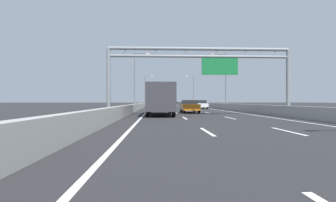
# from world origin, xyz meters

# --- Properties ---
(ground_plane) EXTENTS (260.00, 260.00, 0.00)m
(ground_plane) POSITION_xyz_m (0.00, 100.00, 0.00)
(ground_plane) COLOR #262628
(lane_dash_left_1) EXTENTS (0.16, 3.00, 0.01)m
(lane_dash_left_1) POSITION_xyz_m (-1.80, 12.50, 0.01)
(lane_dash_left_1) COLOR white
(lane_dash_left_1) RESTS_ON ground_plane
(lane_dash_left_2) EXTENTS (0.16, 3.00, 0.01)m
(lane_dash_left_2) POSITION_xyz_m (-1.80, 21.50, 0.01)
(lane_dash_left_2) COLOR white
(lane_dash_left_2) RESTS_ON ground_plane
(lane_dash_left_3) EXTENTS (0.16, 3.00, 0.01)m
(lane_dash_left_3) POSITION_xyz_m (-1.80, 30.50, 0.01)
(lane_dash_left_3) COLOR white
(lane_dash_left_3) RESTS_ON ground_plane
(lane_dash_left_4) EXTENTS (0.16, 3.00, 0.01)m
(lane_dash_left_4) POSITION_xyz_m (-1.80, 39.50, 0.01)
(lane_dash_left_4) COLOR white
(lane_dash_left_4) RESTS_ON ground_plane
(lane_dash_left_5) EXTENTS (0.16, 3.00, 0.01)m
(lane_dash_left_5) POSITION_xyz_m (-1.80, 48.50, 0.01)
(lane_dash_left_5) COLOR white
(lane_dash_left_5) RESTS_ON ground_plane
(lane_dash_left_6) EXTENTS (0.16, 3.00, 0.01)m
(lane_dash_left_6) POSITION_xyz_m (-1.80, 57.50, 0.01)
(lane_dash_left_6) COLOR white
(lane_dash_left_6) RESTS_ON ground_plane
(lane_dash_left_7) EXTENTS (0.16, 3.00, 0.01)m
(lane_dash_left_7) POSITION_xyz_m (-1.80, 66.50, 0.01)
(lane_dash_left_7) COLOR white
(lane_dash_left_7) RESTS_ON ground_plane
(lane_dash_left_8) EXTENTS (0.16, 3.00, 0.01)m
(lane_dash_left_8) POSITION_xyz_m (-1.80, 75.50, 0.01)
(lane_dash_left_8) COLOR white
(lane_dash_left_8) RESTS_ON ground_plane
(lane_dash_left_9) EXTENTS (0.16, 3.00, 0.01)m
(lane_dash_left_9) POSITION_xyz_m (-1.80, 84.50, 0.01)
(lane_dash_left_9) COLOR white
(lane_dash_left_9) RESTS_ON ground_plane
(lane_dash_left_10) EXTENTS (0.16, 3.00, 0.01)m
(lane_dash_left_10) POSITION_xyz_m (-1.80, 93.50, 0.01)
(lane_dash_left_10) COLOR white
(lane_dash_left_10) RESTS_ON ground_plane
(lane_dash_left_11) EXTENTS (0.16, 3.00, 0.01)m
(lane_dash_left_11) POSITION_xyz_m (-1.80, 102.50, 0.01)
(lane_dash_left_11) COLOR white
(lane_dash_left_11) RESTS_ON ground_plane
(lane_dash_left_12) EXTENTS (0.16, 3.00, 0.01)m
(lane_dash_left_12) POSITION_xyz_m (-1.80, 111.50, 0.01)
(lane_dash_left_12) COLOR white
(lane_dash_left_12) RESTS_ON ground_plane
(lane_dash_left_13) EXTENTS (0.16, 3.00, 0.01)m
(lane_dash_left_13) POSITION_xyz_m (-1.80, 120.50, 0.01)
(lane_dash_left_13) COLOR white
(lane_dash_left_13) RESTS_ON ground_plane
(lane_dash_left_14) EXTENTS (0.16, 3.00, 0.01)m
(lane_dash_left_14) POSITION_xyz_m (-1.80, 129.50, 0.01)
(lane_dash_left_14) COLOR white
(lane_dash_left_14) RESTS_ON ground_plane
(lane_dash_left_15) EXTENTS (0.16, 3.00, 0.01)m
(lane_dash_left_15) POSITION_xyz_m (-1.80, 138.50, 0.01)
(lane_dash_left_15) COLOR white
(lane_dash_left_15) RESTS_ON ground_plane
(lane_dash_left_16) EXTENTS (0.16, 3.00, 0.01)m
(lane_dash_left_16) POSITION_xyz_m (-1.80, 147.50, 0.01)
(lane_dash_left_16) COLOR white
(lane_dash_left_16) RESTS_ON ground_plane
(lane_dash_left_17) EXTENTS (0.16, 3.00, 0.01)m
(lane_dash_left_17) POSITION_xyz_m (-1.80, 156.50, 0.01)
(lane_dash_left_17) COLOR white
(lane_dash_left_17) RESTS_ON ground_plane
(lane_dash_right_1) EXTENTS (0.16, 3.00, 0.01)m
(lane_dash_right_1) POSITION_xyz_m (1.80, 12.50, 0.01)
(lane_dash_right_1) COLOR white
(lane_dash_right_1) RESTS_ON ground_plane
(lane_dash_right_2) EXTENTS (0.16, 3.00, 0.01)m
(lane_dash_right_2) POSITION_xyz_m (1.80, 21.50, 0.01)
(lane_dash_right_2) COLOR white
(lane_dash_right_2) RESTS_ON ground_plane
(lane_dash_right_3) EXTENTS (0.16, 3.00, 0.01)m
(lane_dash_right_3) POSITION_xyz_m (1.80, 30.50, 0.01)
(lane_dash_right_3) COLOR white
(lane_dash_right_3) RESTS_ON ground_plane
(lane_dash_right_4) EXTENTS (0.16, 3.00, 0.01)m
(lane_dash_right_4) POSITION_xyz_m (1.80, 39.50, 0.01)
(lane_dash_right_4) COLOR white
(lane_dash_right_4) RESTS_ON ground_plane
(lane_dash_right_5) EXTENTS (0.16, 3.00, 0.01)m
(lane_dash_right_5) POSITION_xyz_m (1.80, 48.50, 0.01)
(lane_dash_right_5) COLOR white
(lane_dash_right_5) RESTS_ON ground_plane
(lane_dash_right_6) EXTENTS (0.16, 3.00, 0.01)m
(lane_dash_right_6) POSITION_xyz_m (1.80, 57.50, 0.01)
(lane_dash_right_6) COLOR white
(lane_dash_right_6) RESTS_ON ground_plane
(lane_dash_right_7) EXTENTS (0.16, 3.00, 0.01)m
(lane_dash_right_7) POSITION_xyz_m (1.80, 66.50, 0.01)
(lane_dash_right_7) COLOR white
(lane_dash_right_7) RESTS_ON ground_plane
(lane_dash_right_8) EXTENTS (0.16, 3.00, 0.01)m
(lane_dash_right_8) POSITION_xyz_m (1.80, 75.50, 0.01)
(lane_dash_right_8) COLOR white
(lane_dash_right_8) RESTS_ON ground_plane
(lane_dash_right_9) EXTENTS (0.16, 3.00, 0.01)m
(lane_dash_right_9) POSITION_xyz_m (1.80, 84.50, 0.01)
(lane_dash_right_9) COLOR white
(lane_dash_right_9) RESTS_ON ground_plane
(lane_dash_right_10) EXTENTS (0.16, 3.00, 0.01)m
(lane_dash_right_10) POSITION_xyz_m (1.80, 93.50, 0.01)
(lane_dash_right_10) COLOR white
(lane_dash_right_10) RESTS_ON ground_plane
(lane_dash_right_11) EXTENTS (0.16, 3.00, 0.01)m
(lane_dash_right_11) POSITION_xyz_m (1.80, 102.50, 0.01)
(lane_dash_right_11) COLOR white
(lane_dash_right_11) RESTS_ON ground_plane
(lane_dash_right_12) EXTENTS (0.16, 3.00, 0.01)m
(lane_dash_right_12) POSITION_xyz_m (1.80, 111.50, 0.01)
(lane_dash_right_12) COLOR white
(lane_dash_right_12) RESTS_ON ground_plane
(lane_dash_right_13) EXTENTS (0.16, 3.00, 0.01)m
(lane_dash_right_13) POSITION_xyz_m (1.80, 120.50, 0.01)
(lane_dash_right_13) COLOR white
(lane_dash_right_13) RESTS_ON ground_plane
(lane_dash_right_14) EXTENTS (0.16, 3.00, 0.01)m
(lane_dash_right_14) POSITION_xyz_m (1.80, 129.50, 0.01)
(lane_dash_right_14) COLOR white
(lane_dash_right_14) RESTS_ON ground_plane
(lane_dash_right_15) EXTENTS (0.16, 3.00, 0.01)m
(lane_dash_right_15) POSITION_xyz_m (1.80, 138.50, 0.01)
(lane_dash_right_15) COLOR white
(lane_dash_right_15) RESTS_ON ground_plane
(lane_dash_right_16) EXTENTS (0.16, 3.00, 0.01)m
(lane_dash_right_16) POSITION_xyz_m (1.80, 147.50, 0.01)
(lane_dash_right_16) COLOR white
(lane_dash_right_16) RESTS_ON ground_plane
(lane_dash_right_17) EXTENTS (0.16, 3.00, 0.01)m
(lane_dash_right_17) POSITION_xyz_m (1.80, 156.50, 0.01)
(lane_dash_right_17) COLOR white
(lane_dash_right_17) RESTS_ON ground_plane
(edge_line_left) EXTENTS (0.16, 176.00, 0.01)m
(edge_line_left) POSITION_xyz_m (-5.25, 88.00, 0.01)
(edge_line_left) COLOR white
(edge_line_left) RESTS_ON ground_plane
(edge_line_right) EXTENTS (0.16, 176.00, 0.01)m
(edge_line_right) POSITION_xyz_m (5.25, 88.00, 0.01)
(edge_line_right) COLOR white
(edge_line_right) RESTS_ON ground_plane
(barrier_left) EXTENTS (0.45, 220.00, 0.95)m
(barrier_left) POSITION_xyz_m (-6.90, 110.00, 0.47)
(barrier_left) COLOR #9E9E99
(barrier_left) RESTS_ON ground_plane
(barrier_right) EXTENTS (0.45, 220.00, 0.95)m
(barrier_right) POSITION_xyz_m (6.90, 110.00, 0.47)
(barrier_right) COLOR #9E9E99
(barrier_right) RESTS_ON ground_plane
(sign_gantry) EXTENTS (17.19, 0.36, 6.36)m
(sign_gantry) POSITION_xyz_m (0.24, 25.15, 4.87)
(sign_gantry) COLOR gray
(sign_gantry) RESTS_ON ground_plane
(streetlamp_left_mid) EXTENTS (2.58, 0.28, 9.50)m
(streetlamp_left_mid) POSITION_xyz_m (-7.47, 44.51, 5.40)
(streetlamp_left_mid) COLOR slate
(streetlamp_left_mid) RESTS_ON ground_plane
(streetlamp_right_mid) EXTENTS (2.58, 0.28, 9.50)m
(streetlamp_right_mid) POSITION_xyz_m (7.47, 44.51, 5.40)
(streetlamp_right_mid) COLOR slate
(streetlamp_right_mid) RESTS_ON ground_plane
(streetlamp_left_far) EXTENTS (2.58, 0.28, 9.50)m
(streetlamp_left_far) POSITION_xyz_m (-7.47, 82.60, 5.40)
(streetlamp_left_far) COLOR slate
(streetlamp_left_far) RESTS_ON ground_plane
(streetlamp_right_far) EXTENTS (2.58, 0.28, 9.50)m
(streetlamp_right_far) POSITION_xyz_m (7.47, 82.60, 5.40)
(streetlamp_right_far) COLOR slate
(streetlamp_right_far) RESTS_ON ground_plane
(white_car) EXTENTS (1.78, 4.58, 1.49)m
(white_car) POSITION_xyz_m (3.63, 45.63, 0.77)
(white_car) COLOR silver
(white_car) RESTS_ON ground_plane
(red_car) EXTENTS (1.78, 4.23, 1.44)m
(red_car) POSITION_xyz_m (3.56, 137.19, 0.74)
(red_car) COLOR red
(red_car) RESTS_ON ground_plane
(silver_car) EXTENTS (1.80, 4.66, 1.50)m
(silver_car) POSITION_xyz_m (3.43, 125.07, 0.77)
(silver_car) COLOR #A8ADB2
(silver_car) RESTS_ON ground_plane
(green_car) EXTENTS (1.72, 4.42, 1.50)m
(green_car) POSITION_xyz_m (-3.41, 104.11, 0.77)
(green_car) COLOR #1E7A38
(green_car) RESTS_ON ground_plane
(orange_car) EXTENTS (1.85, 4.35, 1.45)m
(orange_car) POSITION_xyz_m (-0.20, 31.03, 0.75)
(orange_car) COLOR orange
(orange_car) RESTS_ON ground_plane
(yellow_car) EXTENTS (1.71, 4.35, 1.39)m
(yellow_car) POSITION_xyz_m (0.17, 111.64, 0.72)
(yellow_car) COLOR yellow
(yellow_car) RESTS_ON ground_plane
(black_car) EXTENTS (1.85, 4.45, 1.48)m
(black_car) POSITION_xyz_m (-3.81, 63.05, 0.77)
(black_car) COLOR black
(black_car) RESTS_ON ground_plane
(box_truck) EXTENTS (2.49, 8.80, 2.89)m
(box_truck) POSITION_xyz_m (-3.67, 25.94, 1.62)
(box_truck) COLOR #194799
(box_truck) RESTS_ON ground_plane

